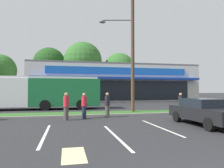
% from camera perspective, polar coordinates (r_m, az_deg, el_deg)
% --- Properties ---
extents(grass_median, '(56.00, 2.20, 0.12)m').
position_cam_1_polar(grass_median, '(16.83, -3.33, -8.06)').
color(grass_median, '#2D5B23').
rests_on(grass_median, ground_plane).
extents(curb_lip, '(56.00, 0.24, 0.12)m').
position_cam_1_polar(curb_lip, '(15.63, -2.60, -8.55)').
color(curb_lip, gray).
rests_on(curb_lip, ground_plane).
extents(parking_stripe_0, '(0.12, 4.80, 0.01)m').
position_cam_1_polar(parking_stripe_0, '(9.64, -17.96, -13.12)').
color(parking_stripe_0, silver).
rests_on(parking_stripe_0, ground_plane).
extents(parking_stripe_1, '(0.12, 4.80, 0.01)m').
position_cam_1_polar(parking_stripe_1, '(8.93, 0.97, -14.13)').
color(parking_stripe_1, silver).
rests_on(parking_stripe_1, ground_plane).
extents(parking_stripe_2, '(0.12, 4.80, 0.01)m').
position_cam_1_polar(parking_stripe_2, '(11.21, 12.96, -11.54)').
color(parking_stripe_2, silver).
rests_on(parking_stripe_2, ground_plane).
extents(lot_arrow, '(0.70, 1.60, 0.01)m').
position_cam_1_polar(lot_arrow, '(6.59, -10.53, -18.64)').
color(lot_arrow, beige).
rests_on(lot_arrow, ground_plane).
extents(storefront_building, '(29.23, 14.13, 6.50)m').
position_cam_1_polar(storefront_building, '(39.85, -0.14, 0.21)').
color(storefront_building, beige).
rests_on(storefront_building, ground_plane).
extents(tree_left, '(6.33, 6.33, 9.11)m').
position_cam_1_polar(tree_left, '(47.03, -28.52, 3.40)').
color(tree_left, '#473323').
rests_on(tree_left, ground_plane).
extents(tree_mid_left, '(7.11, 7.11, 11.51)m').
position_cam_1_polar(tree_mid_left, '(48.77, -16.89, 5.46)').
color(tree_mid_left, '#473323').
rests_on(tree_mid_left, ground_plane).
extents(tree_mid, '(8.28, 8.28, 12.46)m').
position_cam_1_polar(tree_mid, '(45.78, -8.04, 6.33)').
color(tree_mid, '#473323').
rests_on(tree_mid, ground_plane).
extents(tree_mid_right, '(7.09, 7.09, 10.39)m').
position_cam_1_polar(tree_mid_right, '(47.21, 2.03, 4.27)').
color(tree_mid_right, '#473323').
rests_on(tree_mid_right, ground_plane).
extents(utility_pole, '(3.15, 2.37, 11.02)m').
position_cam_1_polar(utility_pole, '(18.05, 5.29, 10.91)').
color(utility_pole, '#4C3826').
rests_on(utility_pole, ground_plane).
extents(city_bus, '(12.37, 2.80, 3.25)m').
position_cam_1_polar(city_bus, '(21.81, -20.02, -2.02)').
color(city_bus, '#196638').
rests_on(city_bus, ground_plane).
extents(car_3, '(1.93, 4.68, 1.45)m').
position_cam_1_polar(car_3, '(12.51, 24.09, -6.93)').
color(car_3, black).
rests_on(car_3, ground_plane).
extents(car_4, '(4.57, 1.95, 1.62)m').
position_cam_1_polar(car_4, '(27.36, -13.65, -3.96)').
color(car_4, slate).
rests_on(car_4, ground_plane).
extents(pedestrian_near_bench, '(0.35, 0.35, 1.73)m').
position_cam_1_polar(pedestrian_near_bench, '(14.15, -7.71, -5.96)').
color(pedestrian_near_bench, '#1E2338').
rests_on(pedestrian_near_bench, ground_plane).
extents(pedestrian_by_pole, '(0.35, 0.35, 1.71)m').
position_cam_1_polar(pedestrian_by_pole, '(16.65, 18.43, -5.28)').
color(pedestrian_by_pole, '#1E2338').
rests_on(pedestrian_by_pole, ground_plane).
extents(pedestrian_mid, '(0.35, 0.35, 1.75)m').
position_cam_1_polar(pedestrian_mid, '(14.74, -1.31, -5.76)').
color(pedestrian_mid, '#47423D').
rests_on(pedestrian_mid, ground_plane).
extents(pedestrian_far, '(0.36, 0.36, 1.77)m').
position_cam_1_polar(pedestrian_far, '(13.60, -12.53, -6.03)').
color(pedestrian_far, '#47423D').
rests_on(pedestrian_far, ground_plane).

